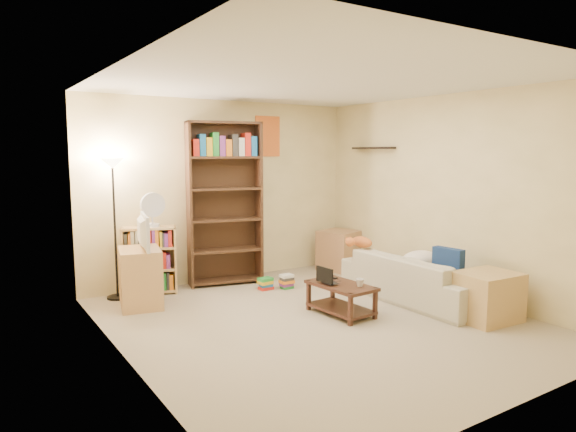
% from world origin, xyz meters
% --- Properties ---
extents(room, '(4.50, 4.54, 2.52)m').
position_xyz_m(room, '(0.00, 0.01, 1.62)').
color(room, tan).
rests_on(room, ground).
extents(sofa, '(1.91, 0.75, 0.56)m').
position_xyz_m(sofa, '(1.46, 0.00, 0.28)').
color(sofa, beige).
rests_on(sofa, ground).
extents(navy_pillow, '(0.15, 0.38, 0.33)m').
position_xyz_m(navy_pillow, '(1.55, -0.41, 0.53)').
color(navy_pillow, navy).
rests_on(navy_pillow, sofa).
extents(cream_blanket, '(0.51, 0.37, 0.22)m').
position_xyz_m(cream_blanket, '(1.59, 0.05, 0.48)').
color(cream_blanket, white).
rests_on(cream_blanket, sofa).
extents(tabby_cat, '(0.44, 0.16, 0.15)m').
position_xyz_m(tabby_cat, '(1.21, 0.74, 0.63)').
color(tabby_cat, orange).
rests_on(tabby_cat, sofa).
extents(coffee_table, '(0.48, 0.80, 0.35)m').
position_xyz_m(coffee_table, '(0.35, 0.06, 0.21)').
color(coffee_table, '#3A1E16').
rests_on(coffee_table, ground).
extents(laptop, '(0.38, 0.31, 0.02)m').
position_xyz_m(laptop, '(0.30, 0.15, 0.36)').
color(laptop, black).
rests_on(laptop, coffee_table).
extents(laptop_screen, '(0.03, 0.26, 0.17)m').
position_xyz_m(laptop_screen, '(0.19, 0.15, 0.45)').
color(laptop_screen, white).
rests_on(laptop_screen, laptop).
extents(mug, '(0.10, 0.10, 0.09)m').
position_xyz_m(mug, '(0.45, -0.14, 0.39)').
color(mug, silver).
rests_on(mug, coffee_table).
extents(tv_remote, '(0.09, 0.14, 0.02)m').
position_xyz_m(tv_remote, '(0.42, 0.32, 0.35)').
color(tv_remote, black).
rests_on(tv_remote, coffee_table).
extents(tv_stand, '(0.58, 0.71, 0.68)m').
position_xyz_m(tv_stand, '(-1.41, 1.58, 0.34)').
color(tv_stand, tan).
rests_on(tv_stand, ground).
extents(television, '(0.73, 0.38, 0.40)m').
position_xyz_m(television, '(-1.41, 1.58, 0.88)').
color(television, black).
rests_on(television, tv_stand).
extents(tall_bookshelf, '(1.04, 0.54, 2.19)m').
position_xyz_m(tall_bookshelf, '(-0.11, 1.98, 1.16)').
color(tall_bookshelf, '#422719').
rests_on(tall_bookshelf, ground).
extents(short_bookshelf, '(0.72, 0.47, 0.86)m').
position_xyz_m(short_bookshelf, '(-1.14, 2.05, 0.43)').
color(short_bookshelf, '#DBB06A').
rests_on(short_bookshelf, ground).
extents(desk_fan, '(0.31, 0.17, 0.43)m').
position_xyz_m(desk_fan, '(-1.10, 2.01, 1.09)').
color(desk_fan, silver).
rests_on(desk_fan, short_bookshelf).
extents(floor_lamp, '(0.29, 0.29, 1.72)m').
position_xyz_m(floor_lamp, '(-1.56, 2.05, 1.37)').
color(floor_lamp, black).
rests_on(floor_lamp, ground).
extents(side_table, '(0.66, 0.66, 0.60)m').
position_xyz_m(side_table, '(1.72, 1.79, 0.30)').
color(side_table, tan).
rests_on(side_table, ground).
extents(end_cabinet, '(0.66, 0.56, 0.52)m').
position_xyz_m(end_cabinet, '(1.53, -0.95, 0.26)').
color(end_cabinet, tan).
rests_on(end_cabinet, ground).
extents(book_stacks, '(0.45, 0.25, 0.19)m').
position_xyz_m(book_stacks, '(0.32, 1.35, 0.09)').
color(book_stacks, red).
rests_on(book_stacks, ground).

